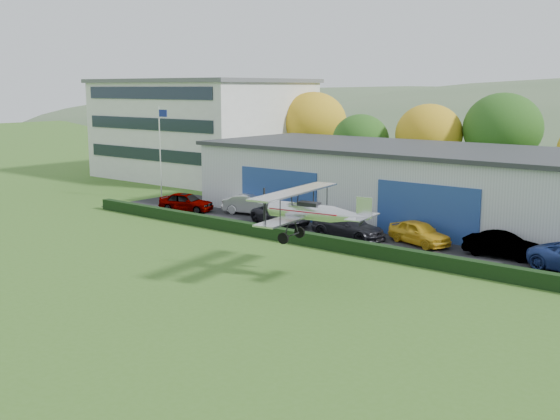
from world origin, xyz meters
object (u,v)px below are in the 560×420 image
Objects in this scene: car_4 at (419,233)px; biplane at (310,210)px; car_1 at (253,204)px; office_block at (203,128)px; car_3 at (348,227)px; car_5 at (503,245)px; flagpole at (161,144)px; car_2 at (281,215)px; car_0 at (186,202)px; hangar at (467,188)px.

car_4 is 0.61× the size of biplane.
car_4 is (14.48, -1.04, -0.03)m from car_1.
office_block is 23.47m from car_1.
biplane reaches higher than car_4.
car_4 is (4.36, 1.26, -0.01)m from car_3.
car_3 is 9.63m from car_5.
office_block is 4.50× the size of car_1.
flagpole is 11.39m from car_1.
car_3 is at bearing -80.23° from car_2.
flagpole reaches higher than car_0.
biplane is (-0.86, -10.12, 2.74)m from car_4.
biplane reaches higher than car_0.
car_1 is at bearing 81.40° from car_2.
office_block reaches higher than flagpole.
car_3 is (28.90, -15.68, -4.43)m from office_block.
flagpole reaches higher than car_1.
car_2 is at bearing 113.42° from car_4.
car_1 is 0.65× the size of biplane.
car_5 is at bearing -2.56° from flagpole.
hangar is 8.01× the size of car_3.
biplane is at bearing -165.62° from car_4.
flagpole is 21.34m from car_3.
flagpole is (8.12, -13.00, -0.43)m from office_block.
office_block reaches higher than car_2.
car_1 reaches higher than car_5.
car_3 reaches higher than car_5.
car_3 is 9.91m from biplane.
hangar is at bearing -80.24° from car_1.
hangar is 5.08× the size of flagpole.
car_0 is at bearing 112.83° from car_4.
car_4 reaches higher than car_2.
car_5 is at bearing -103.44° from car_0.
car_5 is (38.44, -14.35, -4.46)m from office_block.
hangar is 9.52× the size of car_4.
car_4 is at bearing 77.92° from biplane.
car_2 is at bearing 127.93° from biplane.
car_0 is 1.00× the size of car_5.
car_0 is at bearing 93.23° from car_3.
car_1 is 1.07× the size of car_5.
car_0 is at bearing 107.61° from car_2.
office_block is at bearing 25.21° from car_0.
biplane is (13.62, -11.17, 2.72)m from car_1.
car_2 is 0.95× the size of car_3.
hangar is at bearing -12.01° from office_block.
office_block is 4.82× the size of car_5.
office_block is 33.18m from car_3.
office_block is 4.26× the size of car_2.
car_4 is at bearing -3.22° from flagpole.
biplane is at bearing -143.65° from car_1.
car_2 is 15.48m from car_5.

